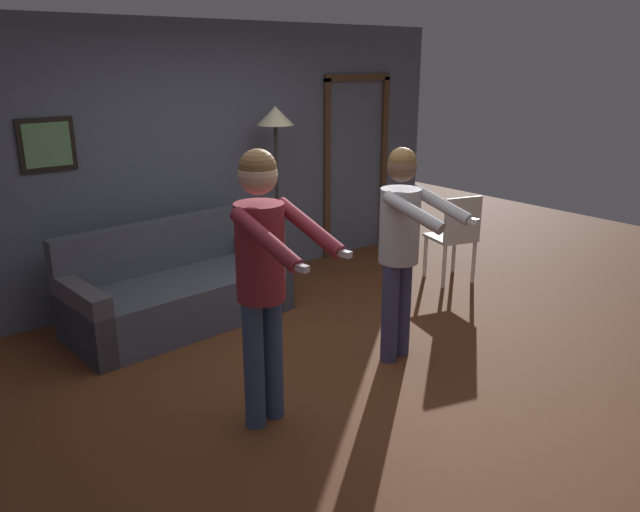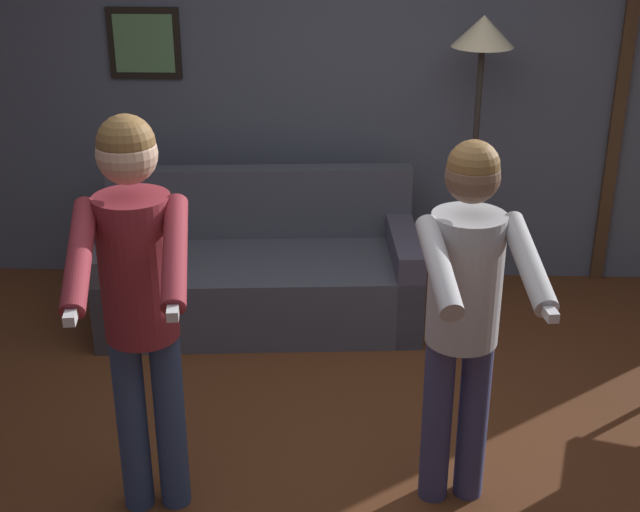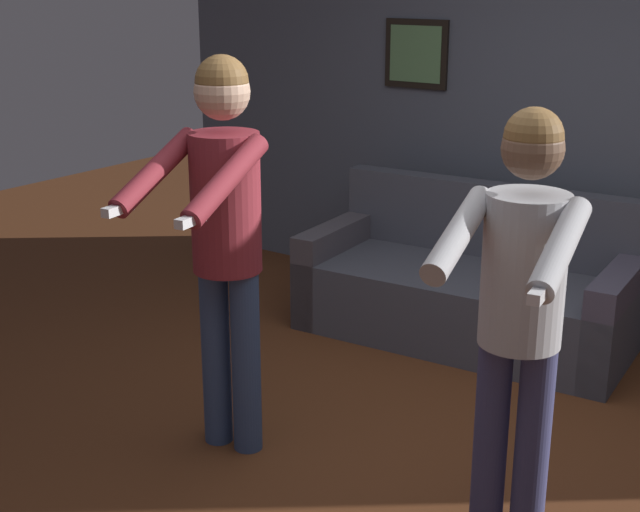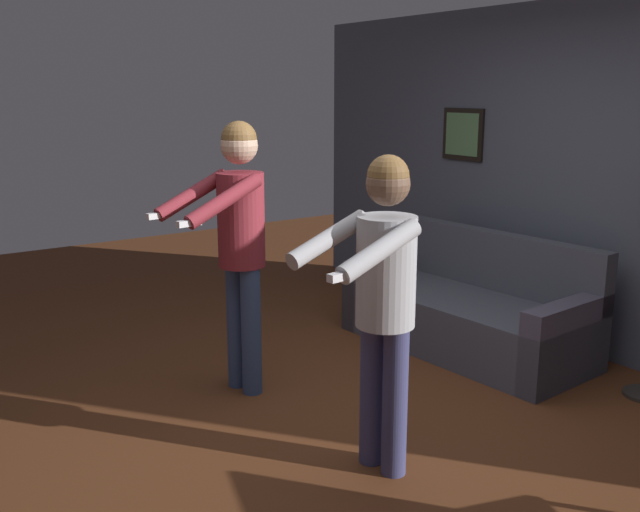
% 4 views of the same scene
% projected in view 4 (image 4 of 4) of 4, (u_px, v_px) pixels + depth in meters
% --- Properties ---
extents(ground_plane, '(12.00, 12.00, 0.00)m').
position_uv_depth(ground_plane, '(355.00, 424.00, 4.25)').
color(ground_plane, brown).
extents(back_wall_assembly, '(6.40, 0.10, 2.60)m').
position_uv_depth(back_wall_assembly, '(598.00, 181.00, 5.15)').
color(back_wall_assembly, '#525969').
rests_on(back_wall_assembly, ground_plane).
extents(couch, '(1.95, 0.97, 0.87)m').
position_uv_depth(couch, '(469.00, 313.00, 5.45)').
color(couch, '#4A4D59').
rests_on(couch, ground_plane).
extents(person_standing_left, '(0.49, 0.73, 1.76)m').
position_uv_depth(person_standing_left, '(239.00, 231.00, 4.50)').
color(person_standing_left, '#354974').
rests_on(person_standing_left, ground_plane).
extents(person_standing_right, '(0.49, 0.67, 1.65)m').
position_uv_depth(person_standing_right, '(383.00, 287.00, 3.53)').
color(person_standing_right, '#3D3F6B').
rests_on(person_standing_right, ground_plane).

